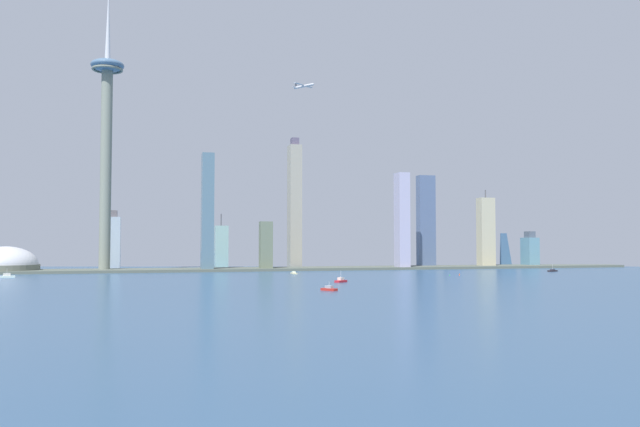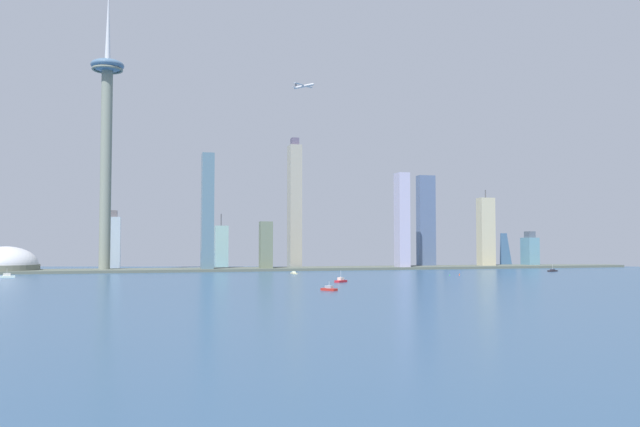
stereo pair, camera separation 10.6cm
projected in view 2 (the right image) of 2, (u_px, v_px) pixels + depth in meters
ground_plane at (486, 299)px, 415.98m from camera, size 6000.00×6000.00×0.00m
waterfront_pier at (307, 269)px, 874.93m from camera, size 978.45×71.28×3.33m
observation_tower at (107, 123)px, 820.02m from camera, size 41.96×41.96×370.04m
stadium_dome at (5, 265)px, 787.14m from camera, size 79.89×79.89×44.90m
skyscraper_0 at (530, 251)px, 988.99m from camera, size 18.10×24.68×54.71m
skyscraper_1 at (426, 221)px, 958.09m from camera, size 25.52×14.60×137.90m
skyscraper_2 at (207, 212)px, 832.19m from camera, size 15.41×20.74×153.74m
skyscraper_3 at (453, 251)px, 1031.05m from camera, size 24.21×17.21×52.97m
skyscraper_4 at (506, 249)px, 1006.59m from camera, size 26.57×14.12×62.07m
skyscraper_5 at (486, 233)px, 954.54m from camera, size 22.62×17.08×116.05m
skyscraper_6 at (295, 205)px, 930.42m from camera, size 17.32×23.08×190.01m
skyscraper_7 at (221, 247)px, 939.24m from camera, size 19.15×25.19×79.59m
skyscraper_8 at (402, 221)px, 894.45m from camera, size 15.89×21.71×134.90m
skyscraper_9 at (266, 246)px, 846.66m from camera, size 16.39×14.51×65.05m
skyscraper_10 at (111, 242)px, 862.05m from camera, size 23.35×22.18×80.61m
boat_0 at (294, 273)px, 757.65m from camera, size 4.76×17.32×3.09m
boat_1 at (7, 276)px, 673.69m from camera, size 16.62×9.24×9.89m
boat_2 at (329, 289)px, 489.14m from camera, size 11.19×14.06×6.99m
boat_3 at (552, 271)px, 820.91m from camera, size 16.16×9.87×9.95m
boat_4 at (341, 280)px, 594.30m from camera, size 14.06×12.84×11.04m
channel_buoy_0 at (450, 275)px, 719.50m from camera, size 1.10×1.10×1.65m
channel_buoy_1 at (459, 274)px, 723.14m from camera, size 1.37×1.37×2.38m
airplane at (304, 86)px, 885.84m from camera, size 32.01×31.67×8.25m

